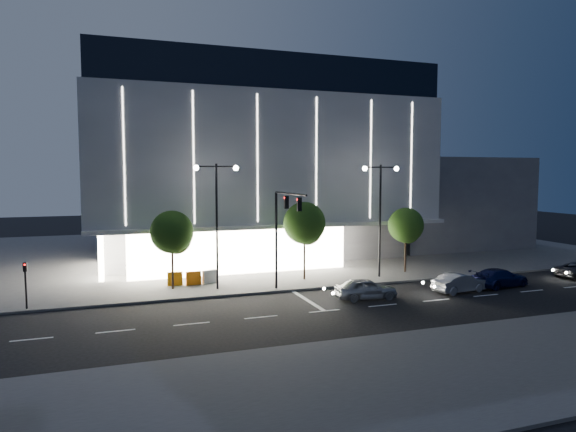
# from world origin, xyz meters

# --- Properties ---
(ground) EXTENTS (160.00, 160.00, 0.00)m
(ground) POSITION_xyz_m (0.00, 0.00, 0.00)
(ground) COLOR black
(ground) RESTS_ON ground
(sidewalk_museum) EXTENTS (70.00, 40.00, 0.15)m
(sidewalk_museum) POSITION_xyz_m (5.00, 24.00, 0.07)
(sidewalk_museum) COLOR #474747
(sidewalk_museum) RESTS_ON ground
(sidewalk_near) EXTENTS (70.00, 10.00, 0.15)m
(sidewalk_near) POSITION_xyz_m (5.00, -12.00, 0.07)
(sidewalk_near) COLOR #474747
(sidewalk_near) RESTS_ON ground
(museum) EXTENTS (30.00, 25.80, 18.00)m
(museum) POSITION_xyz_m (2.98, 22.31, 9.27)
(museum) COLOR #4C4C51
(museum) RESTS_ON ground
(annex_building) EXTENTS (16.00, 20.00, 10.00)m
(annex_building) POSITION_xyz_m (26.00, 24.00, 5.00)
(annex_building) COLOR #4C4C51
(annex_building) RESTS_ON ground
(traffic_mast) EXTENTS (0.33, 5.89, 7.07)m
(traffic_mast) POSITION_xyz_m (1.00, 3.34, 5.03)
(traffic_mast) COLOR black
(traffic_mast) RESTS_ON ground
(street_lamp_west) EXTENTS (3.16, 0.36, 9.00)m
(street_lamp_west) POSITION_xyz_m (-3.00, 6.00, 5.96)
(street_lamp_west) COLOR black
(street_lamp_west) RESTS_ON ground
(street_lamp_east) EXTENTS (3.16, 0.36, 9.00)m
(street_lamp_east) POSITION_xyz_m (10.00, 6.00, 5.96)
(street_lamp_east) COLOR black
(street_lamp_east) RESTS_ON ground
(ped_signal_far) EXTENTS (0.22, 0.24, 3.00)m
(ped_signal_far) POSITION_xyz_m (-15.00, 4.50, 1.89)
(ped_signal_far) COLOR black
(ped_signal_far) RESTS_ON ground
(tree_left) EXTENTS (3.02, 3.02, 5.72)m
(tree_left) POSITION_xyz_m (-5.97, 7.02, 4.03)
(tree_left) COLOR black
(tree_left) RESTS_ON ground
(tree_mid) EXTENTS (3.25, 3.25, 6.15)m
(tree_mid) POSITION_xyz_m (4.03, 7.02, 4.33)
(tree_mid) COLOR black
(tree_mid) RESTS_ON ground
(tree_right) EXTENTS (2.91, 2.91, 5.51)m
(tree_right) POSITION_xyz_m (13.03, 7.02, 3.88)
(tree_right) COLOR black
(tree_right) RESTS_ON ground
(car_lead) EXTENTS (4.28, 2.06, 1.41)m
(car_lead) POSITION_xyz_m (5.75, 0.29, 0.71)
(car_lead) COLOR #999CA0
(car_lead) RESTS_ON ground
(car_second) EXTENTS (4.24, 1.94, 1.35)m
(car_second) POSITION_xyz_m (12.93, -0.11, 0.67)
(car_second) COLOR #ABACB2
(car_second) RESTS_ON ground
(car_third) EXTENTS (4.90, 2.52, 1.36)m
(car_third) POSITION_xyz_m (16.80, 0.34, 0.68)
(car_third) COLOR #121644
(car_third) RESTS_ON ground
(barrier_a) EXTENTS (1.12, 0.38, 1.00)m
(barrier_a) POSITION_xyz_m (-5.72, 8.06, 0.65)
(barrier_a) COLOR orange
(barrier_a) RESTS_ON sidewalk_museum
(barrier_c) EXTENTS (1.12, 0.33, 1.00)m
(barrier_c) POSITION_xyz_m (-4.41, 7.83, 0.65)
(barrier_c) COLOR orange
(barrier_c) RESTS_ON sidewalk_museum
(barrier_d) EXTENTS (1.12, 0.64, 1.00)m
(barrier_d) POSITION_xyz_m (-3.21, 7.96, 0.65)
(barrier_d) COLOR #BCBCBC
(barrier_d) RESTS_ON sidewalk_museum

